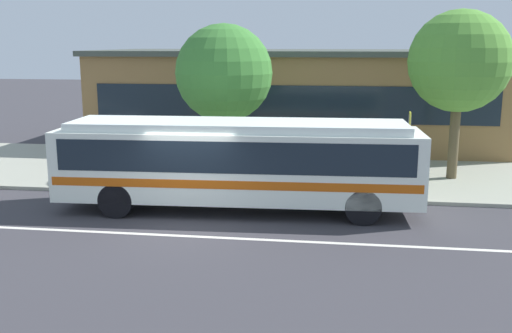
# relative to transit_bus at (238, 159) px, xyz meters

# --- Properties ---
(ground_plane) EXTENTS (120.00, 120.00, 0.00)m
(ground_plane) POSITION_rel_transit_bus_xyz_m (-1.17, -1.74, -1.56)
(ground_plane) COLOR #38363C
(sidewalk_slab) EXTENTS (60.00, 8.00, 0.12)m
(sidewalk_slab) POSITION_rel_transit_bus_xyz_m (-1.17, 5.35, -1.50)
(sidewalk_slab) COLOR #999A8A
(sidewalk_slab) RESTS_ON ground_plane
(lane_stripe_center) EXTENTS (56.00, 0.16, 0.01)m
(lane_stripe_center) POSITION_rel_transit_bus_xyz_m (-1.17, -2.54, -1.56)
(lane_stripe_center) COLOR silver
(lane_stripe_center) RESTS_ON ground_plane
(transit_bus) EXTENTS (10.64, 2.87, 2.68)m
(transit_bus) POSITION_rel_transit_bus_xyz_m (0.00, 0.00, 0.00)
(transit_bus) COLOR white
(transit_bus) RESTS_ON ground_plane
(pedestrian_waiting_near_sign) EXTENTS (0.46, 0.46, 1.63)m
(pedestrian_waiting_near_sign) POSITION_rel_transit_bus_xyz_m (-3.19, 2.38, -0.49)
(pedestrian_waiting_near_sign) COLOR olive
(pedestrian_waiting_near_sign) RESTS_ON sidewalk_slab
(pedestrian_walking_along_curb) EXTENTS (0.37, 0.37, 1.75)m
(pedestrian_walking_along_curb) POSITION_rel_transit_bus_xyz_m (3.76, 2.12, -0.42)
(pedestrian_walking_along_curb) COLOR navy
(pedestrian_walking_along_curb) RESTS_ON sidewalk_slab
(pedestrian_standing_by_tree) EXTENTS (0.38, 0.38, 1.64)m
(pedestrian_standing_by_tree) POSITION_rel_transit_bus_xyz_m (-2.85, 1.94, -0.48)
(pedestrian_standing_by_tree) COLOR navy
(pedestrian_standing_by_tree) RESTS_ON sidewalk_slab
(bus_stop_sign) EXTENTS (0.08, 0.44, 2.67)m
(bus_stop_sign) POSITION_rel_transit_bus_xyz_m (5.08, 2.04, 0.26)
(bus_stop_sign) COLOR gray
(bus_stop_sign) RESTS_ON sidewalk_slab
(street_tree_near_stop) EXTENTS (3.53, 3.53, 5.47)m
(street_tree_near_stop) POSITION_rel_transit_bus_xyz_m (-1.27, 4.40, 2.25)
(street_tree_near_stop) COLOR brown
(street_tree_near_stop) RESTS_ON sidewalk_slab
(street_tree_mid_block) EXTENTS (3.54, 3.54, 5.93)m
(street_tree_mid_block) POSITION_rel_transit_bus_xyz_m (6.98, 4.75, 2.70)
(street_tree_mid_block) COLOR brown
(street_tree_mid_block) RESTS_ON sidewalk_slab
(station_building) EXTENTS (18.89, 8.28, 4.55)m
(station_building) POSITION_rel_transit_bus_xyz_m (0.84, 11.90, 0.72)
(station_building) COLOR olive
(station_building) RESTS_ON ground_plane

